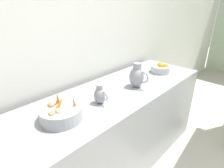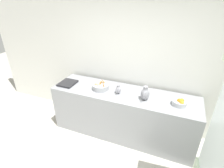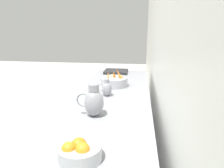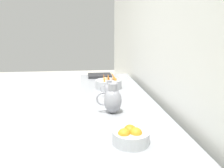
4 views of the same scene
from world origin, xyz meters
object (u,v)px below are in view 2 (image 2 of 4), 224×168
object	(u,v)px
metal_pitcher_short	(118,90)
vegetable_colander	(101,87)
orange_bowl	(180,103)
metal_pitcher_tall	(145,94)

from	to	relation	value
metal_pitcher_short	vegetable_colander	bearing A→B (deg)	-95.17
vegetable_colander	orange_bowl	bearing A→B (deg)	89.46
vegetable_colander	metal_pitcher_tall	bearing A→B (deg)	86.18
vegetable_colander	metal_pitcher_tall	distance (m)	0.85
metal_pitcher_tall	metal_pitcher_short	xyz separation A→B (m)	(-0.02, -0.49, -0.04)
vegetable_colander	metal_pitcher_short	distance (m)	0.36
orange_bowl	metal_pitcher_tall	world-z (taller)	metal_pitcher_tall
orange_bowl	metal_pitcher_tall	xyz separation A→B (m)	(0.04, -0.56, 0.06)
vegetable_colander	metal_pitcher_short	bearing A→B (deg)	84.83
metal_pitcher_tall	metal_pitcher_short	size ratio (longest dim) A/B	1.47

